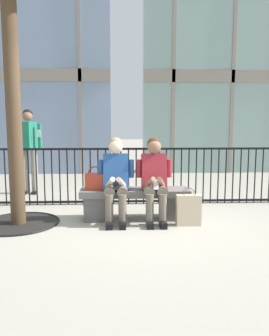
{
  "coord_description": "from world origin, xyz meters",
  "views": [
    {
      "loc": [
        -0.22,
        -4.71,
        1.37
      ],
      "look_at": [
        0.0,
        0.1,
        0.75
      ],
      "focal_mm": 34.71,
      "sensor_mm": 36.0,
      "label": 1
    }
  ],
  "objects": [
    {
      "name": "ground_plane",
      "position": [
        0.0,
        0.0,
        0.0
      ],
      "size": [
        60.0,
        60.0,
        0.0
      ],
      "primitive_type": "plane",
      "color": "#A8A091"
    },
    {
      "name": "bystander_at_railing",
      "position": [
        -2.06,
        1.94,
        1.0
      ],
      "size": [
        0.55,
        0.41,
        1.71
      ],
      "color": "gray",
      "rests_on": "ground"
    },
    {
      "name": "plaza_railing",
      "position": [
        0.0,
        0.92,
        0.51
      ],
      "size": [
        7.62,
        0.04,
        1.0
      ],
      "color": "black",
      "rests_on": "ground"
    },
    {
      "name": "stone_bench",
      "position": [
        0.0,
        0.0,
        0.27
      ],
      "size": [
        1.6,
        0.44,
        0.45
      ],
      "color": "slate",
      "rests_on": "ground"
    },
    {
      "name": "shopping_bag",
      "position": [
        0.73,
        -0.36,
        0.22
      ],
      "size": [
        0.34,
        0.13,
        0.53
      ],
      "color": "beige",
      "rests_on": "ground"
    },
    {
      "name": "seated_person_companion",
      "position": [
        0.28,
        -0.13,
        0.65
      ],
      "size": [
        0.52,
        0.66,
        1.21
      ],
      "color": "#6B6051",
      "rests_on": "ground"
    },
    {
      "name": "seated_person_with_phone",
      "position": [
        -0.28,
        -0.13,
        0.65
      ],
      "size": [
        0.52,
        0.66,
        1.21
      ],
      "color": "#6B6051",
      "rests_on": "ground"
    },
    {
      "name": "handbag_on_bench",
      "position": [
        -0.58,
        -0.01,
        0.57
      ],
      "size": [
        0.29,
        0.18,
        0.34
      ],
      "color": "#B23823",
      "rests_on": "stone_bench"
    }
  ]
}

